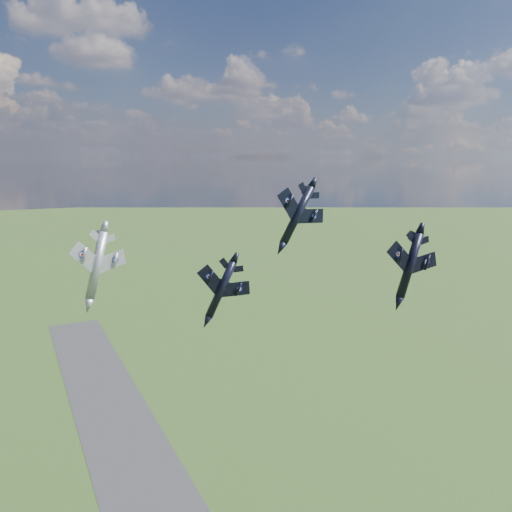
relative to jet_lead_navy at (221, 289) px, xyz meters
name	(u,v)px	position (x,y,z in m)	size (l,w,h in m)	color
jet_lead_navy	(221,289)	(0.00, 0.00, 0.00)	(9.16, 12.77, 2.64)	black
jet_right_navy	(410,265)	(22.35, -16.05, 4.64)	(9.36, 13.05, 2.70)	black
jet_high_navy	(297,215)	(21.16, 12.79, 8.94)	(11.75, 16.38, 3.39)	black
jet_left_silver	(97,265)	(-16.57, 9.49, 3.51)	(10.39, 14.49, 3.00)	gray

